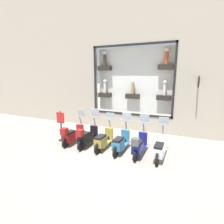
{
  "coord_description": "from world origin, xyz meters",
  "views": [
    {
      "loc": [
        -6.51,
        -3.03,
        3.27
      ],
      "look_at": [
        1.63,
        0.46,
        1.43
      ],
      "focal_mm": 28.0,
      "sensor_mm": 36.0,
      "label": 1
    }
  ],
  "objects_px": {
    "scooter_navy_1": "(139,145)",
    "scooter_black_4": "(87,137)",
    "scooter_teal_2": "(120,143)",
    "scooter_red_5": "(72,135)",
    "shop_sign_post": "(61,125)",
    "scooter_olive_3": "(103,140)",
    "scooter_white_0": "(160,149)"
  },
  "relations": [
    {
      "from": "scooter_white_0",
      "to": "scooter_teal_2",
      "type": "distance_m",
      "value": 1.66
    },
    {
      "from": "shop_sign_post",
      "to": "scooter_navy_1",
      "type": "bearing_deg",
      "value": -92.6
    },
    {
      "from": "scooter_teal_2",
      "to": "scooter_red_5",
      "type": "relative_size",
      "value": 1.0
    },
    {
      "from": "scooter_olive_3",
      "to": "scooter_red_5",
      "type": "xyz_separation_m",
      "value": [
        -0.07,
        1.66,
        0.03
      ]
    },
    {
      "from": "scooter_navy_1",
      "to": "scooter_olive_3",
      "type": "distance_m",
      "value": 1.66
    },
    {
      "from": "scooter_red_5",
      "to": "shop_sign_post",
      "type": "bearing_deg",
      "value": 76.34
    },
    {
      "from": "scooter_navy_1",
      "to": "scooter_red_5",
      "type": "relative_size",
      "value": 1.0
    },
    {
      "from": "scooter_navy_1",
      "to": "scooter_olive_3",
      "type": "bearing_deg",
      "value": 87.89
    },
    {
      "from": "scooter_teal_2",
      "to": "scooter_olive_3",
      "type": "relative_size",
      "value": 1.0
    },
    {
      "from": "scooter_olive_3",
      "to": "scooter_black_4",
      "type": "xyz_separation_m",
      "value": [
        -0.05,
        0.83,
        0.05
      ]
    },
    {
      "from": "scooter_teal_2",
      "to": "scooter_navy_1",
      "type": "bearing_deg",
      "value": -94.45
    },
    {
      "from": "scooter_white_0",
      "to": "scooter_navy_1",
      "type": "relative_size",
      "value": 1.0
    },
    {
      "from": "scooter_white_0",
      "to": "scooter_navy_1",
      "type": "bearing_deg",
      "value": 94.35
    },
    {
      "from": "scooter_navy_1",
      "to": "scooter_olive_3",
      "type": "height_order",
      "value": "scooter_navy_1"
    },
    {
      "from": "scooter_navy_1",
      "to": "shop_sign_post",
      "type": "bearing_deg",
      "value": 87.4
    },
    {
      "from": "scooter_black_4",
      "to": "shop_sign_post",
      "type": "distance_m",
      "value": 1.66
    },
    {
      "from": "scooter_white_0",
      "to": "scooter_black_4",
      "type": "bearing_deg",
      "value": 90.98
    },
    {
      "from": "scooter_white_0",
      "to": "scooter_black_4",
      "type": "xyz_separation_m",
      "value": [
        -0.06,
        3.31,
        0.05
      ]
    },
    {
      "from": "scooter_navy_1",
      "to": "scooter_black_4",
      "type": "bearing_deg",
      "value": 89.85
    },
    {
      "from": "scooter_teal_2",
      "to": "scooter_black_4",
      "type": "xyz_separation_m",
      "value": [
        -0.06,
        1.66,
        0.05
      ]
    },
    {
      "from": "scooter_navy_1",
      "to": "scooter_black_4",
      "type": "distance_m",
      "value": 2.49
    },
    {
      "from": "scooter_teal_2",
      "to": "scooter_white_0",
      "type": "bearing_deg",
      "value": -90.05
    },
    {
      "from": "scooter_navy_1",
      "to": "scooter_teal_2",
      "type": "xyz_separation_m",
      "value": [
        0.06,
        0.83,
        -0.04
      ]
    },
    {
      "from": "scooter_teal_2",
      "to": "shop_sign_post",
      "type": "distance_m",
      "value": 3.3
    },
    {
      "from": "scooter_navy_1",
      "to": "scooter_black_4",
      "type": "height_order",
      "value": "scooter_black_4"
    },
    {
      "from": "scooter_olive_3",
      "to": "shop_sign_post",
      "type": "distance_m",
      "value": 2.48
    },
    {
      "from": "scooter_navy_1",
      "to": "scooter_olive_3",
      "type": "relative_size",
      "value": 1.0
    },
    {
      "from": "scooter_white_0",
      "to": "scooter_navy_1",
      "type": "height_order",
      "value": "scooter_navy_1"
    },
    {
      "from": "scooter_black_4",
      "to": "shop_sign_post",
      "type": "relative_size",
      "value": 1.18
    },
    {
      "from": "scooter_olive_3",
      "to": "shop_sign_post",
      "type": "xyz_separation_m",
      "value": [
        0.12,
        2.44,
        0.39
      ]
    },
    {
      "from": "scooter_navy_1",
      "to": "scooter_red_5",
      "type": "bearing_deg",
      "value": 90.09
    },
    {
      "from": "scooter_olive_3",
      "to": "scooter_red_5",
      "type": "bearing_deg",
      "value": 92.29
    }
  ]
}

